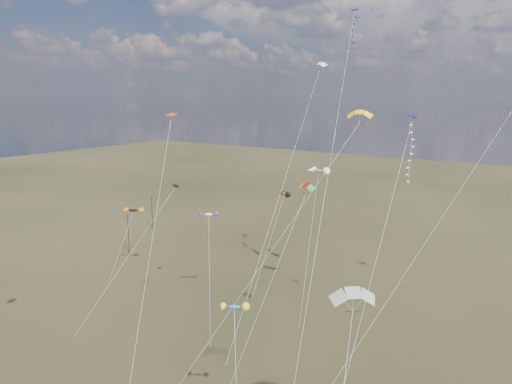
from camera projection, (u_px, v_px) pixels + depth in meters
The scene contains 15 objects.
utility_pole_near at pixel (128, 233), 89.47m from camera, with size 1.40×0.20×8.00m.
utility_pole_far at pixel (152, 213), 105.20m from camera, with size 1.40×0.20×8.00m.
diamond_navy_tall at pixel (349, 59), 51.92m from camera, with size 6.60×27.51×40.62m.
diamond_black_mid at pixel (148, 226), 62.42m from camera, with size 5.58×15.12×18.39m.
diamond_navy_right at pixel (407, 162), 47.80m from camera, with size 0.90×20.06×28.66m.
diamond_orange_center at pixel (158, 200), 44.32m from camera, with size 7.99×16.47×28.86m.
parafoil_yellow at pixel (359, 113), 53.19m from camera, with size 13.03×20.86×29.44m.
parafoil_blue_white at pixel (319, 66), 65.81m from camera, with size 2.14×25.50×35.69m.
parafoil_striped at pixel (354, 293), 31.37m from camera, with size 4.47×12.84×18.11m.
parafoil_tricolor at pixel (306, 186), 50.11m from camera, with size 4.23×12.20×21.53m.
novelty_black_orange at pixel (133, 211), 77.41m from camera, with size 3.25×7.83×12.02m.
novelty_orange_black at pixel (284, 194), 76.33m from camera, with size 2.70×12.14×14.99m.
novelty_white_purple at pixel (209, 215), 63.57m from camera, with size 7.64×9.19×14.78m.
novelty_redwhite_stripe at pixel (318, 171), 70.76m from camera, with size 6.43×15.08×19.87m.
novelty_blue_yellow at pixel (234, 309), 36.65m from camera, with size 8.12×9.84×14.33m.
Camera 1 is at (30.24, -27.74, 30.69)m, focal length 32.00 mm.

